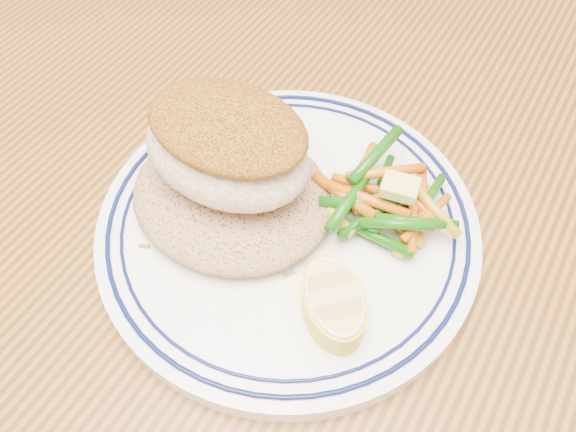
# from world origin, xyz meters

# --- Properties ---
(dining_table) EXTENTS (1.50, 0.90, 0.75)m
(dining_table) POSITION_xyz_m (0.00, 0.00, 0.65)
(dining_table) COLOR #533110
(dining_table) RESTS_ON ground
(plate) EXTENTS (0.25, 0.25, 0.02)m
(plate) POSITION_xyz_m (-0.02, -0.03, 0.76)
(plate) COLOR white
(plate) RESTS_ON dining_table
(rice_pilaf) EXTENTS (0.14, 0.12, 0.03)m
(rice_pilaf) POSITION_xyz_m (-0.06, -0.04, 0.78)
(rice_pilaf) COLOR olive
(rice_pilaf) RESTS_ON plate
(fish_fillet) EXTENTS (0.11, 0.08, 0.06)m
(fish_fillet) POSITION_xyz_m (-0.07, -0.03, 0.81)
(fish_fillet) COLOR beige
(fish_fillet) RESTS_ON rice_pilaf
(vegetable_pile) EXTENTS (0.10, 0.10, 0.03)m
(vegetable_pile) POSITION_xyz_m (0.03, 0.00, 0.78)
(vegetable_pile) COLOR #12550A
(vegetable_pile) RESTS_ON plate
(butter_pat) EXTENTS (0.03, 0.02, 0.01)m
(butter_pat) POSITION_xyz_m (0.04, 0.00, 0.80)
(butter_pat) COLOR #E7CD71
(butter_pat) RESTS_ON vegetable_pile
(lemon_wedge) EXTENTS (0.07, 0.07, 0.02)m
(lemon_wedge) POSITION_xyz_m (0.03, -0.08, 0.78)
(lemon_wedge) COLOR yellow
(lemon_wedge) RESTS_ON plate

